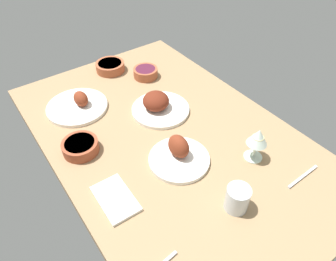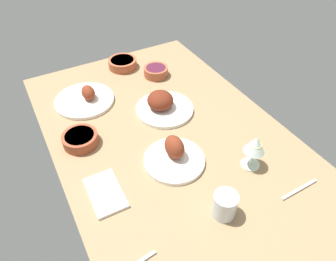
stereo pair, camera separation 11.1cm
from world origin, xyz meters
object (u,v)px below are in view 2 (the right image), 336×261
plate_far_side (162,105)px  water_tumbler (225,205)px  bowl_cream (123,63)px  plate_near_viewer (174,155)px  plate_center_main (85,99)px  bowl_onions (156,71)px  bowl_pasta (80,139)px  wine_glass (255,146)px  folded_napkin (105,193)px  spoon_loose (299,189)px

plate_far_side → water_tumbler: (-55.86, 7.88, 1.53)cm
bowl_cream → plate_near_viewer: bearing=172.8°
plate_near_viewer → water_tumbler: plate_near_viewer is taller
plate_center_main → bowl_onions: size_ratio=2.20×
bowl_onions → plate_far_side: bearing=158.5°
bowl_pasta → bowl_cream: bearing=-39.3°
plate_center_main → bowl_onions: bearing=-84.2°
plate_far_side → wine_glass: (-44.10, -13.16, 6.92)cm
folded_napkin → plate_center_main: bearing=-11.0°
bowl_pasta → bowl_onions: same height
plate_far_side → folded_napkin: plate_far_side is taller
plate_far_side → bowl_cream: (42.22, 1.33, -0.48)cm
plate_center_main → bowl_onions: 38.75cm
bowl_cream → spoon_loose: 105.74cm
folded_napkin → wine_glass: bearing=-104.8°
bowl_onions → plate_near_viewer: bearing=159.3°
plate_near_viewer → plate_far_side: (28.43, -10.28, 0.27)cm
plate_near_viewer → spoon_loose: 44.96cm
plate_center_main → folded_napkin: size_ratio=1.54×
bowl_cream → spoon_loose: bowl_cream is taller
plate_far_side → bowl_cream: 42.25cm
bowl_cream → folded_napkin: bearing=153.0°
bowl_cream → bowl_onions: size_ratio=1.21×
plate_near_viewer → spoon_loose: plate_near_viewer is taller
water_tumbler → bowl_onions: bearing=-12.5°
wine_glass → water_tumbler: (-11.76, 21.04, -5.39)cm
wine_glass → bowl_pasta: bearing=51.2°
bowl_pasta → spoon_loose: bowl_pasta is taller
plate_center_main → wine_glass: 78.90cm
wine_glass → plate_far_side: bearing=16.6°
folded_napkin → spoon_loose: bearing=-117.6°
bowl_cream → water_tumbler: size_ratio=1.63×
spoon_loose → bowl_cream: bearing=101.1°
plate_far_side → plate_center_main: plate_far_side is taller
plate_near_viewer → water_tumbler: 27.59cm
plate_center_main → bowl_onions: (3.92, -38.54, 0.93)cm
bowl_onions → folded_napkin: 75.12cm
bowl_cream → folded_napkin: bowl_cream is taller
plate_center_main → water_tumbler: bearing=-165.6°
bowl_pasta → plate_near_viewer: bearing=-132.5°
bowl_cream → spoon_loose: (-103.47, -21.69, -2.13)cm
plate_near_viewer → water_tumbler: (-27.43, -2.40, 1.80)cm
plate_near_viewer → spoon_loose: size_ratio=1.42×
water_tumbler → folded_napkin: size_ratio=0.52×
plate_near_viewer → bowl_pasta: plate_near_viewer is taller
bowl_onions → water_tumbler: 84.47cm
plate_near_viewer → folded_napkin: bearing=94.2°
plate_near_viewer → bowl_onions: 58.78cm
wine_glass → plate_near_viewer: bearing=56.2°
bowl_onions → water_tumbler: (-82.43, 18.34, 1.98)cm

